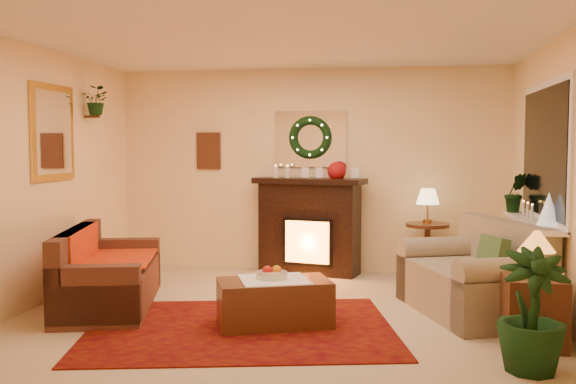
# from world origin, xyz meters

# --- Properties ---
(floor) EXTENTS (5.00, 5.00, 0.00)m
(floor) POSITION_xyz_m (0.00, 0.00, 0.00)
(floor) COLOR beige
(floor) RESTS_ON ground
(ceiling) EXTENTS (5.00, 5.00, 0.00)m
(ceiling) POSITION_xyz_m (0.00, 0.00, 2.60)
(ceiling) COLOR white
(ceiling) RESTS_ON ground
(wall_back) EXTENTS (5.00, 5.00, 0.00)m
(wall_back) POSITION_xyz_m (0.00, 2.25, 1.30)
(wall_back) COLOR #EFD88C
(wall_back) RESTS_ON ground
(wall_front) EXTENTS (5.00, 5.00, 0.00)m
(wall_front) POSITION_xyz_m (0.00, -2.25, 1.30)
(wall_front) COLOR #EFD88C
(wall_front) RESTS_ON ground
(wall_left) EXTENTS (4.50, 4.50, 0.00)m
(wall_left) POSITION_xyz_m (-2.50, 0.00, 1.30)
(wall_left) COLOR #EFD88C
(wall_left) RESTS_ON ground
(wall_right) EXTENTS (4.50, 4.50, 0.00)m
(wall_right) POSITION_xyz_m (2.50, 0.00, 1.30)
(wall_right) COLOR #EFD88C
(wall_right) RESTS_ON ground
(area_rug) EXTENTS (3.02, 2.50, 0.01)m
(area_rug) POSITION_xyz_m (-0.29, -0.54, 0.01)
(area_rug) COLOR #3E0204
(area_rug) RESTS_ON floor
(sofa) EXTENTS (1.24, 1.97, 0.79)m
(sofa) POSITION_xyz_m (-1.76, 0.05, 0.43)
(sofa) COLOR brown
(sofa) RESTS_ON floor
(red_throw) EXTENTS (0.78, 1.26, 0.02)m
(red_throw) POSITION_xyz_m (-1.80, 0.24, 0.46)
(red_throw) COLOR red
(red_throw) RESTS_ON sofa
(fireplace) EXTENTS (1.30, 0.66, 1.14)m
(fireplace) POSITION_xyz_m (0.01, 2.04, 0.55)
(fireplace) COLOR black
(fireplace) RESTS_ON floor
(poinsettia) EXTENTS (0.23, 0.23, 0.23)m
(poinsettia) POSITION_xyz_m (0.36, 1.99, 1.30)
(poinsettia) COLOR #A20D11
(poinsettia) RESTS_ON fireplace
(mantel_candle_a) EXTENTS (0.06, 0.06, 0.19)m
(mantel_candle_a) POSITION_xyz_m (-0.42, 2.03, 1.26)
(mantel_candle_a) COLOR white
(mantel_candle_a) RESTS_ON fireplace
(mantel_candle_b) EXTENTS (0.07, 0.07, 0.20)m
(mantel_candle_b) POSITION_xyz_m (-0.27, 2.03, 1.26)
(mantel_candle_b) COLOR silver
(mantel_candle_b) RESTS_ON fireplace
(mantel_mirror) EXTENTS (0.92, 0.02, 0.72)m
(mantel_mirror) POSITION_xyz_m (0.00, 2.23, 1.70)
(mantel_mirror) COLOR white
(mantel_mirror) RESTS_ON wall_back
(wreath) EXTENTS (0.55, 0.11, 0.55)m
(wreath) POSITION_xyz_m (0.00, 2.19, 1.72)
(wreath) COLOR #194719
(wreath) RESTS_ON wall_back
(wall_art) EXTENTS (0.32, 0.03, 0.48)m
(wall_art) POSITION_xyz_m (-1.35, 2.23, 1.55)
(wall_art) COLOR #381E11
(wall_art) RESTS_ON wall_back
(gold_mirror) EXTENTS (0.03, 0.84, 1.00)m
(gold_mirror) POSITION_xyz_m (-2.48, 0.30, 1.75)
(gold_mirror) COLOR gold
(gold_mirror) RESTS_ON wall_left
(hanging_plant) EXTENTS (0.33, 0.28, 0.36)m
(hanging_plant) POSITION_xyz_m (-2.34, 1.05, 1.97)
(hanging_plant) COLOR #194719
(hanging_plant) RESTS_ON wall_left
(loveseat) EXTENTS (1.37, 1.76, 0.89)m
(loveseat) POSITION_xyz_m (1.77, 0.30, 0.42)
(loveseat) COLOR tan
(loveseat) RESTS_ON floor
(window_frame) EXTENTS (0.03, 1.86, 1.36)m
(window_frame) POSITION_xyz_m (2.48, 0.55, 1.55)
(window_frame) COLOR white
(window_frame) RESTS_ON wall_right
(window_glass) EXTENTS (0.02, 1.70, 1.22)m
(window_glass) POSITION_xyz_m (2.47, 0.55, 1.55)
(window_glass) COLOR black
(window_glass) RESTS_ON wall_right
(window_sill) EXTENTS (0.22, 1.86, 0.04)m
(window_sill) POSITION_xyz_m (2.38, 0.55, 0.87)
(window_sill) COLOR white
(window_sill) RESTS_ON wall_right
(mini_tree) EXTENTS (0.20, 0.20, 0.31)m
(mini_tree) POSITION_xyz_m (2.42, 0.06, 1.04)
(mini_tree) COLOR silver
(mini_tree) RESTS_ON window_sill
(sill_plant) EXTENTS (0.31, 0.25, 0.56)m
(sill_plant) POSITION_xyz_m (2.36, 1.27, 1.08)
(sill_plant) COLOR #173F1A
(sill_plant) RESTS_ON window_sill
(side_table_round) EXTENTS (0.69, 0.69, 0.68)m
(side_table_round) POSITION_xyz_m (1.47, 1.90, 0.32)
(side_table_round) COLOR black
(side_table_round) RESTS_ON floor
(lamp_cream) EXTENTS (0.28, 0.28, 0.42)m
(lamp_cream) POSITION_xyz_m (1.46, 1.89, 0.88)
(lamp_cream) COLOR #FFE49B
(lamp_cream) RESTS_ON side_table_round
(end_table_square) EXTENTS (0.46, 0.46, 0.56)m
(end_table_square) POSITION_xyz_m (2.15, -0.67, 0.27)
(end_table_square) COLOR #502219
(end_table_square) RESTS_ON floor
(lamp_tiffany) EXTENTS (0.29, 0.29, 0.43)m
(lamp_tiffany) POSITION_xyz_m (2.16, -0.65, 0.74)
(lamp_tiffany) COLOR orange
(lamp_tiffany) RESTS_ON end_table_square
(coffee_table) EXTENTS (1.11, 0.86, 0.41)m
(coffee_table) POSITION_xyz_m (-0.01, -0.41, 0.21)
(coffee_table) COLOR #4D2821
(coffee_table) RESTS_ON floor
(fruit_bowl) EXTENTS (0.28, 0.28, 0.07)m
(fruit_bowl) POSITION_xyz_m (-0.04, -0.37, 0.45)
(fruit_bowl) COLOR beige
(fruit_bowl) RESTS_ON coffee_table
(floor_palm) EXTENTS (1.72, 1.72, 2.64)m
(floor_palm) POSITION_xyz_m (2.00, -1.29, 0.45)
(floor_palm) COLOR #1D4922
(floor_palm) RESTS_ON floor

